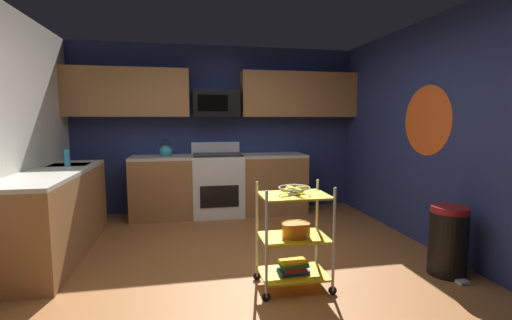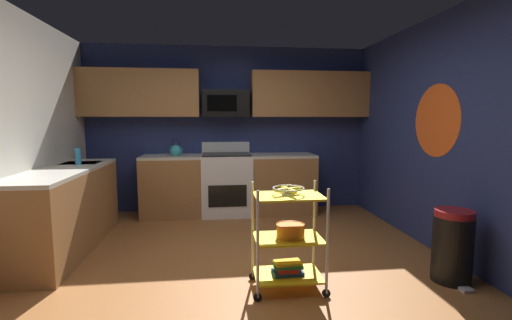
% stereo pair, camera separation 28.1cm
% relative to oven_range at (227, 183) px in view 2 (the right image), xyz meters
% --- Properties ---
extents(floor, '(4.40, 4.80, 0.04)m').
position_rel_oven_range_xyz_m(floor, '(0.05, -2.10, -0.50)').
color(floor, '#995B2D').
rests_on(floor, ground).
extents(wall_back, '(4.52, 0.06, 2.60)m').
position_rel_oven_range_xyz_m(wall_back, '(0.05, 0.33, 0.82)').
color(wall_back, navy).
rests_on(wall_back, ground).
extents(wall_right, '(0.06, 4.80, 2.60)m').
position_rel_oven_range_xyz_m(wall_right, '(2.28, -2.10, 0.82)').
color(wall_right, navy).
rests_on(wall_right, ground).
extents(wall_flower_decal, '(0.00, 0.80, 0.80)m').
position_rel_oven_range_xyz_m(wall_flower_decal, '(2.24, -1.76, 0.97)').
color(wall_flower_decal, '#E5591E').
extents(counter_run, '(3.52, 2.62, 0.92)m').
position_rel_oven_range_xyz_m(counter_run, '(-0.79, -0.57, -0.01)').
color(counter_run, '#9E6B3D').
rests_on(counter_run, ground).
extents(oven_range, '(0.76, 0.65, 1.10)m').
position_rel_oven_range_xyz_m(oven_range, '(0.00, 0.00, 0.00)').
color(oven_range, white).
rests_on(oven_range, ground).
extents(upper_cabinets, '(4.40, 0.33, 0.70)m').
position_rel_oven_range_xyz_m(upper_cabinets, '(0.06, 0.13, 1.37)').
color(upper_cabinets, '#9E6B3D').
extents(microwave, '(0.70, 0.39, 0.40)m').
position_rel_oven_range_xyz_m(microwave, '(-0.00, 0.10, 1.22)').
color(microwave, black).
extents(rolling_cart, '(0.64, 0.41, 0.91)m').
position_rel_oven_range_xyz_m(rolling_cart, '(0.44, -2.52, -0.02)').
color(rolling_cart, silver).
rests_on(rolling_cart, ground).
extents(fruit_bowl, '(0.27, 0.27, 0.07)m').
position_rel_oven_range_xyz_m(fruit_bowl, '(0.44, -2.52, 0.40)').
color(fruit_bowl, silver).
rests_on(fruit_bowl, rolling_cart).
extents(mixing_bowl_large, '(0.25, 0.25, 0.11)m').
position_rel_oven_range_xyz_m(mixing_bowl_large, '(0.46, -2.52, 0.04)').
color(mixing_bowl_large, orange).
rests_on(mixing_bowl_large, rolling_cart).
extents(book_stack, '(0.27, 0.18, 0.11)m').
position_rel_oven_range_xyz_m(book_stack, '(0.44, -2.52, -0.29)').
color(book_stack, '#1E4C8C').
rests_on(book_stack, rolling_cart).
extents(kettle, '(0.21, 0.18, 0.26)m').
position_rel_oven_range_xyz_m(kettle, '(-0.75, -0.00, 0.52)').
color(kettle, teal).
rests_on(kettle, counter_run).
extents(dish_soap_bottle, '(0.06, 0.06, 0.20)m').
position_rel_oven_range_xyz_m(dish_soap_bottle, '(-1.81, -0.95, 0.54)').
color(dish_soap_bottle, '#2D8CBF').
rests_on(dish_soap_bottle, counter_run).
extents(trash_can, '(0.34, 0.42, 0.66)m').
position_rel_oven_range_xyz_m(trash_can, '(1.95, -2.55, -0.15)').
color(trash_can, black).
rests_on(trash_can, ground).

